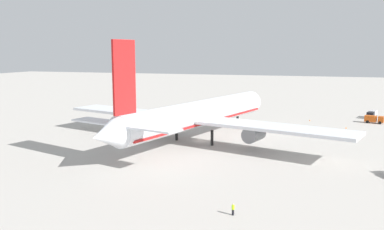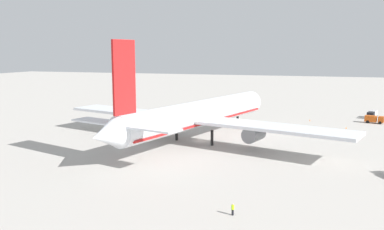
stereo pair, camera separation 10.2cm
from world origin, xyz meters
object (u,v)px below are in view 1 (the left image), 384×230
(traffic_cone_1, at_px, (168,113))
(traffic_cone_2, at_px, (346,128))
(ground_worker_0, at_px, (233,209))
(traffic_cone_0, at_px, (197,114))
(airliner, at_px, (198,115))
(traffic_cone_3, at_px, (310,120))
(service_truck_2, at_px, (374,119))
(service_truck_0, at_px, (372,114))

(traffic_cone_1, height_order, traffic_cone_2, same)
(ground_worker_0, height_order, traffic_cone_2, ground_worker_0)
(traffic_cone_0, distance_m, traffic_cone_1, 10.85)
(airliner, xyz_separation_m, traffic_cone_2, (30.40, -36.48, -6.54))
(traffic_cone_3, bearing_deg, ground_worker_0, 175.05)
(airliner, bearing_deg, traffic_cone_3, -32.27)
(traffic_cone_2, bearing_deg, ground_worker_0, 166.28)
(service_truck_2, height_order, ground_worker_0, service_truck_2)
(airliner, distance_m, service_truck_2, 62.63)
(traffic_cone_1, bearing_deg, ground_worker_0, -153.20)
(traffic_cone_2, distance_m, traffic_cone_3, 14.94)
(airliner, xyz_separation_m, service_truck_0, (53.52, -45.77, -5.41))
(airliner, bearing_deg, ground_worker_0, -156.78)
(service_truck_0, height_order, service_truck_2, service_truck_0)
(service_truck_0, height_order, traffic_cone_0, service_truck_0)
(ground_worker_0, distance_m, traffic_cone_3, 84.33)
(airliner, distance_m, traffic_cone_3, 48.75)
(traffic_cone_3, bearing_deg, service_truck_2, -83.92)
(airliner, relative_size, traffic_cone_1, 141.03)
(traffic_cone_0, relative_size, traffic_cone_3, 1.00)
(service_truck_0, relative_size, traffic_cone_0, 11.63)
(airliner, xyz_separation_m, traffic_cone_1, (41.15, 24.07, -6.54))
(service_truck_0, bearing_deg, traffic_cone_3, 122.40)
(traffic_cone_2, bearing_deg, airliner, 129.80)
(traffic_cone_0, xyz_separation_m, traffic_cone_2, (-11.74, -49.75, 0.00))
(service_truck_0, relative_size, ground_worker_0, 3.74)
(ground_worker_0, bearing_deg, airliner, 23.22)
(traffic_cone_1, height_order, traffic_cone_3, same)
(service_truck_2, height_order, traffic_cone_2, service_truck_2)
(airliner, xyz_separation_m, service_truck_2, (42.92, -45.29, -5.46))
(airliner, distance_m, traffic_cone_2, 47.93)
(service_truck_2, relative_size, traffic_cone_2, 10.86)
(traffic_cone_0, xyz_separation_m, traffic_cone_1, (-0.99, 10.80, 0.00))
(traffic_cone_0, height_order, traffic_cone_1, same)
(service_truck_2, relative_size, traffic_cone_1, 10.86)
(service_truck_2, xyz_separation_m, traffic_cone_2, (-12.52, 8.80, -1.08))
(service_truck_0, height_order, traffic_cone_3, service_truck_0)
(traffic_cone_0, relative_size, traffic_cone_2, 1.00)
(traffic_cone_2, bearing_deg, traffic_cone_0, 76.72)
(traffic_cone_0, xyz_separation_m, traffic_cone_3, (-1.29, -39.06, 0.00))
(airliner, height_order, service_truck_2, airliner)
(traffic_cone_2, bearing_deg, traffic_cone_1, 79.94)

